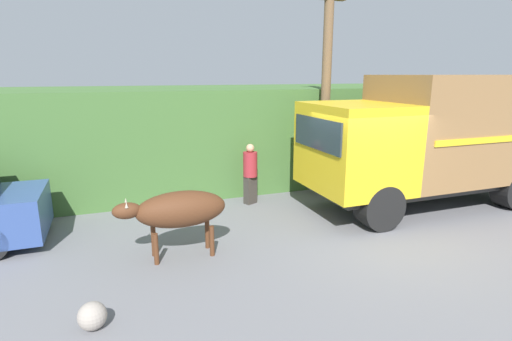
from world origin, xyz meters
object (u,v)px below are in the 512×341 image
(cargo_truck, at_px, (438,136))
(brown_cow, at_px, (179,210))
(utility_pole, at_px, (326,83))
(roadside_rock, at_px, (92,316))
(pedestrian_on_hill, at_px, (250,172))

(cargo_truck, xyz_separation_m, brown_cow, (-6.69, -0.78, -0.91))
(utility_pole, bearing_deg, roadside_rock, -143.17)
(pedestrian_on_hill, height_order, roadside_rock, pedestrian_on_hill)
(pedestrian_on_hill, xyz_separation_m, utility_pole, (2.26, 0.20, 2.22))
(cargo_truck, height_order, brown_cow, cargo_truck)
(pedestrian_on_hill, bearing_deg, cargo_truck, 134.36)
(cargo_truck, distance_m, brown_cow, 6.80)
(brown_cow, relative_size, pedestrian_on_hill, 1.28)
(roadside_rock, bearing_deg, pedestrian_on_hill, 48.86)
(pedestrian_on_hill, relative_size, utility_pole, 0.27)
(cargo_truck, height_order, utility_pole, utility_pole)
(cargo_truck, bearing_deg, pedestrian_on_hill, 161.40)
(cargo_truck, relative_size, roadside_rock, 17.11)
(cargo_truck, height_order, roadside_rock, cargo_truck)
(cargo_truck, relative_size, brown_cow, 3.23)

